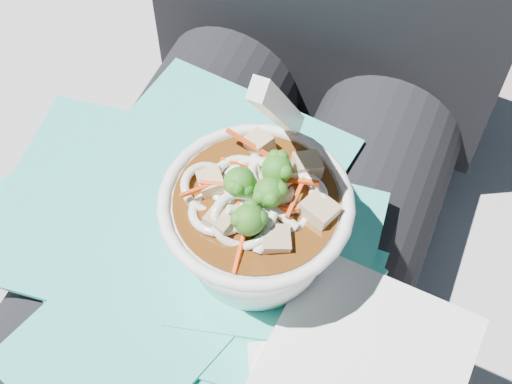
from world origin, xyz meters
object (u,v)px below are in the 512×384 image
at_px(person_body, 258,194).
at_px(plastic_bag, 196,244).
at_px(stone_ledge, 274,297).
at_px(udon_bowl, 256,219).
at_px(lap, 216,293).

bearing_deg(person_body, plastic_bag, -97.27).
height_order(stone_ledge, udon_bowl, udon_bowl).
relative_size(stone_ledge, person_body, 1.00).
distance_m(stone_ledge, udon_bowl, 0.46).
xyz_separation_m(lap, udon_bowl, (0.04, 0.00, 0.14)).
relative_size(person_body, plastic_bag, 2.82).
relative_size(plastic_bag, udon_bowl, 1.90).
distance_m(stone_ledge, plastic_bag, 0.41).
relative_size(lap, udon_bowl, 2.58).
height_order(lap, plastic_bag, plastic_bag).
bearing_deg(plastic_bag, lap, 10.58).
xyz_separation_m(person_body, udon_bowl, (0.04, -0.09, 0.11)).
distance_m(stone_ledge, person_body, 0.33).
bearing_deg(plastic_bag, udon_bowl, 7.92).
bearing_deg(lap, plastic_bag, -169.42).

